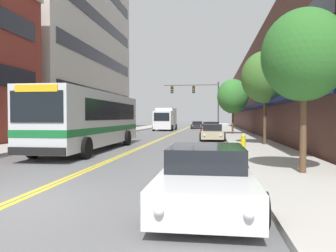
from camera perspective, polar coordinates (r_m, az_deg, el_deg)
The scene contains 18 objects.
ground_plane at distance 43.96m, azimuth 1.93°, elevation -0.92°, with size 240.00×240.00×0.00m, color slate.
sidewalk_left at distance 45.23m, azimuth -7.12°, elevation -0.76°, with size 3.29×106.00×0.17m.
sidewalk_right at distance 43.82m, azimuth 11.27°, elevation -0.85°, with size 3.29×106.00×0.17m.
centre_line at distance 43.95m, azimuth 1.93°, elevation -0.92°, with size 0.34×106.00×0.01m.
office_tower_left at distance 45.83m, azimuth -18.93°, elevation 19.24°, with size 12.08×26.32×31.77m.
storefront_row_right at distance 44.66m, azimuth 18.89°, elevation 5.79°, with size 9.10×68.00×10.53m.
city_bus at distance 19.36m, azimuth -13.14°, elevation 1.32°, with size 2.84×11.80×3.23m.
car_black_parked_left_mid at distance 31.14m, azimuth -8.48°, elevation -0.82°, with size 2.00×4.45×1.30m.
car_white_parked_right_foreground at distance 7.23m, azimuth 6.65°, elevation -8.82°, with size 2.12×4.81×1.25m.
car_beige_parked_right_mid at distance 27.21m, azimuth 7.75°, elevation -1.16°, with size 2.00×4.83×1.31m.
car_red_parked_right_far at distance 34.54m, azimuth 7.53°, elevation -0.52°, with size 2.13×4.57×1.41m.
car_charcoal_moving_lead at distance 54.44m, azimuth 5.14°, elevation 0.15°, with size 2.07×4.34×1.21m.
box_truck at distance 47.09m, azimuth -0.45°, elevation 1.24°, with size 2.80×6.92×3.19m.
traffic_signal_mast at distance 43.23m, azimuth 5.45°, elevation 5.21°, with size 7.24×0.38×6.48m.
street_tree_right_near at distance 11.08m, azimuth 22.60°, elevation 11.26°, with size 2.58×2.58×5.04m.
street_tree_right_mid at distance 21.79m, azimuth 16.56°, elevation 8.16°, with size 2.99×2.99×5.91m.
street_tree_right_far at distance 34.77m, azimuth 11.23°, elevation 5.10°, with size 3.23×3.23×5.68m.
fire_hydrant at distance 16.78m, azimuth 12.96°, elevation -2.89°, with size 0.32×0.24×0.87m.
Camera 1 is at (4.40, -6.69, 1.88)m, focal length 35.00 mm.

